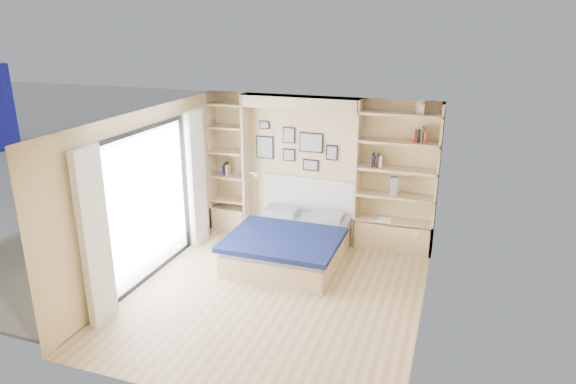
% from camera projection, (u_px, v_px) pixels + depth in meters
% --- Properties ---
extents(ground, '(4.50, 4.50, 0.00)m').
position_uv_depth(ground, '(275.00, 294.00, 7.26)').
color(ground, tan).
rests_on(ground, ground).
extents(room_shell, '(4.50, 4.50, 4.50)m').
position_uv_depth(room_shell, '(285.00, 188.00, 8.40)').
color(room_shell, tan).
rests_on(room_shell, ground).
extents(bed, '(1.72, 2.13, 1.07)m').
position_uv_depth(bed, '(291.00, 243.00, 8.28)').
color(bed, tan).
rests_on(bed, ground).
extents(photo_gallery, '(1.48, 0.02, 0.82)m').
position_uv_depth(photo_gallery, '(294.00, 147.00, 8.89)').
color(photo_gallery, black).
rests_on(photo_gallery, ground).
extents(reading_lamps, '(1.92, 0.12, 0.15)m').
position_uv_depth(reading_lamps, '(299.00, 179.00, 8.80)').
color(reading_lamps, silver).
rests_on(reading_lamps, ground).
extents(shelf_decor, '(3.52, 0.23, 2.03)m').
position_uv_depth(shelf_decor, '(380.00, 151.00, 8.26)').
color(shelf_decor, '#A51E1E').
rests_on(shelf_decor, ground).
extents(deck, '(3.20, 4.00, 0.05)m').
position_uv_depth(deck, '(68.00, 258.00, 8.37)').
color(deck, '#6F6452').
rests_on(deck, ground).
extents(deck_chair, '(0.66, 0.81, 0.70)m').
position_uv_depth(deck_chair, '(103.00, 245.00, 8.07)').
color(deck_chair, tan).
rests_on(deck_chair, ground).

